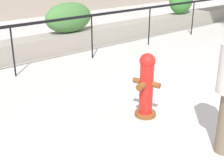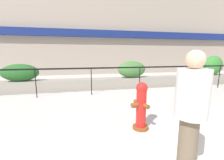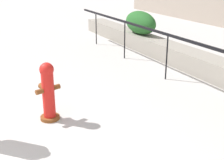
{
  "view_description": "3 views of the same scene",
  "coord_description": "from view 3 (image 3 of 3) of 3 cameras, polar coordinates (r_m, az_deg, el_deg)",
  "views": [
    {
      "loc": [
        -4.7,
        -1.51,
        2.45
      ],
      "look_at": [
        -1.41,
        2.41,
        0.46
      ],
      "focal_mm": 50.0,
      "sensor_mm": 36.0,
      "label": 1
    },
    {
      "loc": [
        -2.58,
        -1.28,
        1.67
      ],
      "look_at": [
        -1.58,
        3.42,
        0.85
      ],
      "focal_mm": 24.0,
      "sensor_mm": 36.0,
      "label": 2
    },
    {
      "loc": [
        3.84,
        0.42,
        2.61
      ],
      "look_at": [
        -0.78,
        2.72,
        0.76
      ],
      "focal_mm": 50.0,
      "sensor_mm": 36.0,
      "label": 3
    }
  ],
  "objects": [
    {
      "name": "hedge_bush_0",
      "position": [
        10.76,
        5.21,
        10.41
      ],
      "size": [
        1.58,
        0.7,
        0.77
      ],
      "primitive_type": "ellipsoid",
      "color": "#235B23",
      "rests_on": "planter_wall_low"
    },
    {
      "name": "fire_hydrant",
      "position": [
        5.67,
        -11.62,
        -1.99
      ],
      "size": [
        0.47,
        0.48,
        1.08
      ],
      "color": "brown",
      "rests_on": "ground"
    }
  ]
}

